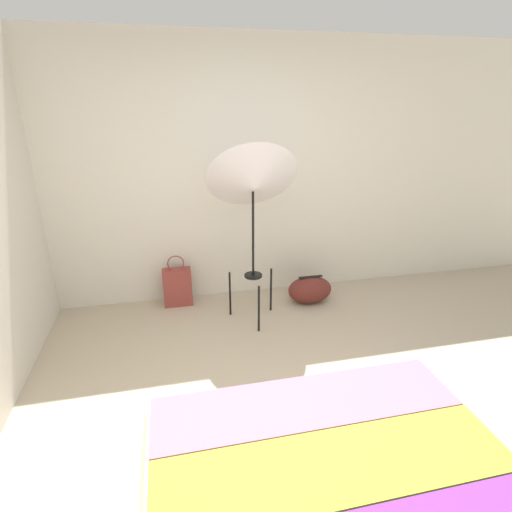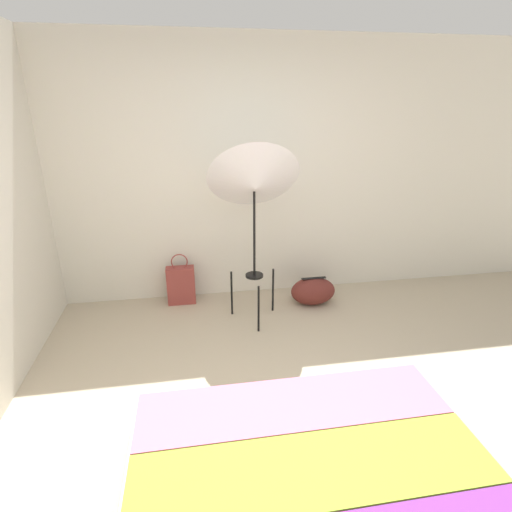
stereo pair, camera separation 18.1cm
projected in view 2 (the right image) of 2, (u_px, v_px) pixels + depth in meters
ground_plane at (277, 453)px, 2.43m from camera, size 14.00×14.00×0.00m
wall_back at (232, 175)px, 4.02m from camera, size 8.00×0.05×2.60m
photo_umbrella at (254, 184)px, 3.45m from camera, size 0.82×0.63×1.70m
tote_bag at (181, 285)px, 4.16m from camera, size 0.29×0.13×0.55m
duffel_bag at (313, 291)px, 4.16m from camera, size 0.47×0.29×0.30m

